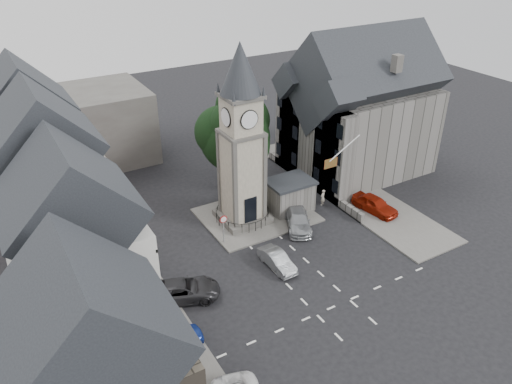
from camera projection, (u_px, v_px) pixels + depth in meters
ground at (291, 266)px, 40.02m from camera, size 120.00×120.00×0.00m
pavement_west at (115, 274)px, 39.01m from camera, size 6.00×30.00×0.14m
pavement_east at (345, 188)px, 51.29m from camera, size 6.00×26.00×0.14m
central_island at (257, 215)px, 46.67m from camera, size 10.00×8.00×0.16m
road_markings at (333, 307)px, 35.87m from camera, size 20.00×8.00×0.01m
clock_tower at (241, 139)px, 42.07m from camera, size 4.86×4.86×16.25m
stone_shelter at (289, 195)px, 47.02m from camera, size 4.30×3.30×3.08m
town_tree at (235, 128)px, 47.28m from camera, size 7.20×7.20×10.80m
warning_sign_post at (224, 224)px, 41.71m from camera, size 0.70×0.19×2.85m
terrace_pink at (35, 160)px, 42.04m from camera, size 8.10×7.60×12.80m
terrace_cream at (54, 201)px, 36.01m from camera, size 8.10×7.60×12.80m
terrace_tudor at (81, 264)px, 30.18m from camera, size 8.10×7.60×12.00m
backdrop_west at (56, 133)px, 53.88m from camera, size 20.00×10.00×8.00m
east_building at (358, 116)px, 52.10m from camera, size 14.40×11.40×12.60m
east_boundary_wall at (311, 183)px, 51.38m from camera, size 0.40×16.00×0.90m
flagpole at (345, 148)px, 43.13m from camera, size 3.68×0.10×2.74m
car_west_blue at (171, 340)px, 32.12m from camera, size 4.26×1.76×1.44m
car_west_silver at (127, 264)px, 39.01m from camera, size 4.53×4.49×1.56m
car_west_grey at (183, 290)px, 36.33m from camera, size 5.97×4.24×1.51m
car_island_silver at (277, 260)px, 39.64m from camera, size 1.52×4.01×1.31m
car_island_east at (298, 220)px, 44.70m from camera, size 4.03×5.42×1.46m
car_east_red at (375, 204)px, 46.95m from camera, size 2.62×4.89×1.58m
pedestrian at (323, 197)px, 48.05m from camera, size 0.71×0.60×1.65m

